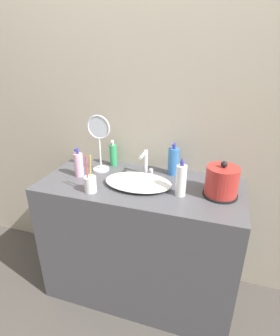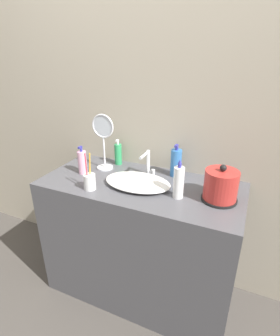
% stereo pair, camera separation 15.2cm
% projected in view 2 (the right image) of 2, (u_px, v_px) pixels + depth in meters
% --- Properties ---
extents(ground_plane, '(12.00, 12.00, 0.00)m').
position_uv_depth(ground_plane, '(123.00, 318.00, 1.67)').
color(ground_plane, '#47423D').
extents(wall_back, '(6.00, 0.04, 2.60)m').
position_uv_depth(wall_back, '(160.00, 98.00, 1.62)').
color(wall_back, '#ADA38E').
rests_on(wall_back, ground_plane).
extents(vanity_counter, '(1.20, 0.55, 0.84)m').
position_uv_depth(vanity_counter, '(140.00, 240.00, 1.73)').
color(vanity_counter, '#4C4C51').
rests_on(vanity_counter, ground_plane).
extents(sink_basin, '(0.40, 0.26, 0.04)m').
position_uv_depth(sink_basin, '(137.00, 182.00, 1.53)').
color(sink_basin, white).
rests_on(sink_basin, vanity_counter).
extents(faucet, '(0.06, 0.13, 0.16)m').
position_uv_depth(faucet, '(148.00, 162.00, 1.62)').
color(faucet, silver).
rests_on(faucet, vanity_counter).
extents(electric_kettle, '(0.19, 0.19, 0.20)m').
position_uv_depth(electric_kettle, '(221.00, 187.00, 1.36)').
color(electric_kettle, black).
rests_on(electric_kettle, vanity_counter).
extents(toothbrush_cup, '(0.07, 0.07, 0.22)m').
position_uv_depth(toothbrush_cup, '(90.00, 181.00, 1.48)').
color(toothbrush_cup, silver).
rests_on(toothbrush_cup, vanity_counter).
extents(lotion_bottle, '(0.05, 0.05, 0.18)m').
position_uv_depth(lotion_bottle, '(118.00, 154.00, 1.81)').
color(lotion_bottle, '#2D9956').
rests_on(lotion_bottle, vanity_counter).
extents(shampoo_bottle, '(0.07, 0.07, 0.21)m').
position_uv_depth(shampoo_bottle, '(176.00, 163.00, 1.63)').
color(shampoo_bottle, '#3370B7').
rests_on(shampoo_bottle, vanity_counter).
extents(mouthwash_bottle, '(0.06, 0.06, 0.22)m').
position_uv_depth(mouthwash_bottle, '(179.00, 182.00, 1.38)').
color(mouthwash_bottle, white).
rests_on(mouthwash_bottle, vanity_counter).
extents(hand_cream_bottle, '(0.05, 0.05, 0.18)m').
position_uv_depth(hand_cream_bottle, '(82.00, 162.00, 1.67)').
color(hand_cream_bottle, '#EAA8C6').
rests_on(hand_cream_bottle, vanity_counter).
extents(vanity_mirror, '(0.16, 0.11, 0.37)m').
position_uv_depth(vanity_mirror, '(103.00, 138.00, 1.68)').
color(vanity_mirror, silver).
rests_on(vanity_mirror, vanity_counter).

